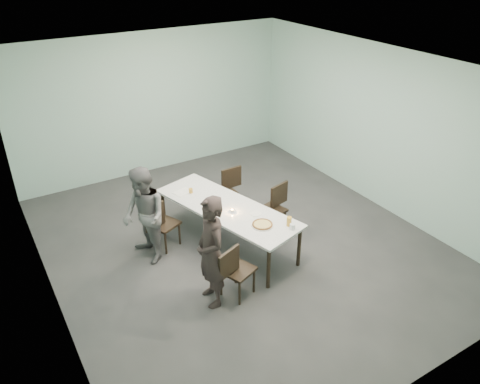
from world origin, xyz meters
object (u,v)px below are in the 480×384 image
chair_far_left (160,222)px  pizza (262,224)px  chair_far_right (227,187)px  chair_near_right (275,205)px  tealight (232,211)px  side_plate (255,214)px  water_tumbler (292,227)px  diner_near (211,252)px  amber_tumbler (191,191)px  table (227,210)px  diner_far (144,216)px  chair_near_left (234,269)px  beer_glass (289,221)px

chair_far_left → pizza: chair_far_left is taller
chair_far_right → chair_near_right: bearing=109.0°
tealight → side_plate: bearing=-40.6°
chair_far_right → water_tumbler: (-0.06, -2.08, 0.29)m
chair_near_right → water_tumbler: bearing=52.9°
diner_near → amber_tumbler: 1.91m
chair_far_right → pizza: (-0.38, -1.77, 0.27)m
table → water_tumbler: size_ratio=30.51×
diner_near → diner_far: bearing=-157.6°
chair_far_right → pizza: bearing=76.0°
tealight → diner_near: bearing=-133.9°
table → side_plate: bearing=-57.4°
chair_near_right → side_plate: size_ratio=4.83×
chair_near_left → water_tumbler: 1.11m
diner_far → amber_tumbler: bearing=107.1°
water_tumbler → beer_glass: bearing=80.8°
diner_near → water_tumbler: diner_near is taller
amber_tumbler → water_tumbler: bearing=-66.4°
chair_near_left → pizza: (0.75, 0.41, 0.27)m
chair_near_right → diner_far: diner_far is taller
side_plate → water_tumbler: water_tumbler is taller
table → chair_near_left: (-0.56, -1.18, -0.19)m
side_plate → beer_glass: size_ratio=1.20×
table → beer_glass: beer_glass is taller
chair_near_right → diner_near: size_ratio=0.52×
chair_far_left → diner_far: bearing=-177.6°
diner_near → chair_far_left: bearing=-169.8°
chair_near_left → diner_near: diner_near is taller
water_tumbler → amber_tumbler: (-0.80, 1.82, -0.01)m
pizza → side_plate: (0.10, 0.34, -0.01)m
pizza → beer_glass: bearing=-31.7°
pizza → water_tumbler: 0.46m
pizza → table: bearing=103.2°
table → water_tumbler: bearing=-65.1°
chair_near_right → beer_glass: size_ratio=5.80×
chair_near_right → side_plate: 0.83m
diner_far → side_plate: size_ratio=8.89×
chair_near_right → beer_glass: bearing=51.5°
chair_near_left → water_tumbler: chair_near_left is taller
chair_far_left → water_tumbler: size_ratio=9.67×
table → chair_far_left: chair_far_left is taller
table → diner_near: bearing=-128.6°
pizza → beer_glass: (0.34, -0.21, 0.06)m
chair_far_left → pizza: bearing=-71.2°
side_plate → water_tumbler: size_ratio=2.00×
chair_near_right → diner_far: bearing=-23.9°
chair_far_right → diner_near: (-1.43, -2.08, 0.34)m
amber_tumbler → chair_far_left: bearing=-160.7°
diner_near → chair_near_right: bearing=126.6°
chair_far_right → amber_tumbler: bearing=15.2°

